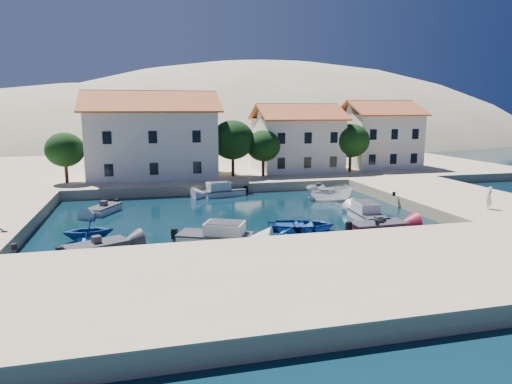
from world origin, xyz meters
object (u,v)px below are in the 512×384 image
building_mid (297,137)px  boat_east (330,200)px  building_right (379,133)px  cabin_cruiser_east (368,215)px  pedestrian (489,198)px  cabin_cruiser_south (215,236)px  building_left (152,133)px  rowboat_south (301,230)px

building_mid → boat_east: bearing=-96.7°
building_right → building_mid: bearing=-175.2°
cabin_cruiser_east → pedestrian: pedestrian is taller
cabin_cruiser_south → cabin_cruiser_east: size_ratio=1.13×
building_left → rowboat_south: bearing=-67.2°
cabin_cruiser_south → boat_east: 17.21m
rowboat_south → boat_east: boat_east is taller
building_left → boat_east: (16.23, -14.00, -5.94)m
cabin_cruiser_south → boat_east: cabin_cruiser_south is taller
building_left → pedestrian: building_left is taller
building_left → cabin_cruiser_east: 27.94m
cabin_cruiser_east → boat_east: size_ratio=1.02×
cabin_cruiser_south → building_right: bearing=70.8°
building_left → building_mid: bearing=3.2°
cabin_cruiser_south → cabin_cruiser_east: bearing=38.5°
cabin_cruiser_east → pedestrian: 9.41m
building_left → building_right: (30.00, 2.00, -0.46)m
building_mid → cabin_cruiser_south: 30.52m
building_mid → pedestrian: building_mid is taller
building_right → boat_east: (-13.77, -16.00, -5.47)m
building_mid → cabin_cruiser_east: 23.88m
building_left → pedestrian: (24.90, -24.73, -4.06)m
cabin_cruiser_south → boat_east: (12.97, 11.30, -0.48)m
cabin_cruiser_south → rowboat_south: 6.89m
building_mid → rowboat_south: (-8.10, -24.55, -5.22)m
rowboat_south → pedestrian: 15.16m
boat_east → pedestrian: bearing=-123.6°
building_right → boat_east: size_ratio=2.08×
building_left → boat_east: size_ratio=3.23×
building_mid → cabin_cruiser_east: building_mid is taller
rowboat_south → building_mid: bearing=-3.3°
building_right → pedestrian: (-5.10, -26.73, -3.59)m
building_right → pedestrian: bearing=-100.8°
building_left → cabin_cruiser_south: size_ratio=2.81×
building_left → pedestrian: 35.33m
boat_east → rowboat_south: bearing=163.9°
rowboat_south → cabin_cruiser_south: bearing=119.7°
building_right → cabin_cruiser_south: building_right is taller
building_left → rowboat_south: (9.90, -23.55, -5.94)m
building_mid → cabin_cruiser_south: bearing=-119.3°
cabin_cruiser_east → rowboat_south: bearing=106.0°
building_right → cabin_cruiser_south: size_ratio=1.81×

